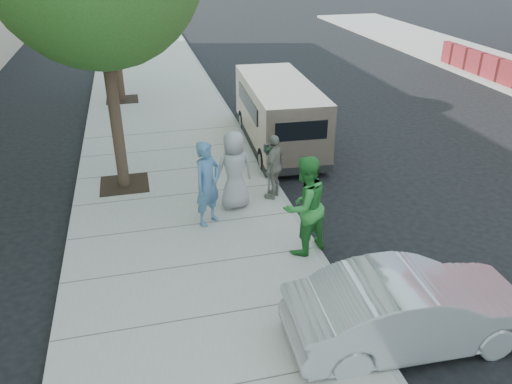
% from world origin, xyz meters
% --- Properties ---
extents(ground, '(120.00, 120.00, 0.00)m').
position_xyz_m(ground, '(0.00, 0.00, 0.00)').
color(ground, black).
rests_on(ground, ground).
extents(sidewalk, '(5.00, 60.00, 0.15)m').
position_xyz_m(sidewalk, '(-1.00, 0.00, 0.07)').
color(sidewalk, gray).
rests_on(sidewalk, ground).
extents(curb_face, '(0.12, 60.00, 0.16)m').
position_xyz_m(curb_face, '(1.44, 0.00, 0.07)').
color(curb_face, gray).
rests_on(curb_face, ground).
extents(parking_meter, '(0.28, 0.17, 1.29)m').
position_xyz_m(parking_meter, '(1.14, 1.09, 1.08)').
color(parking_meter, gray).
rests_on(parking_meter, sidewalk).
extents(van, '(2.07, 5.47, 1.99)m').
position_xyz_m(van, '(2.31, 4.35, 1.06)').
color(van, beige).
rests_on(van, ground).
extents(sedan, '(3.95, 1.51, 1.29)m').
position_xyz_m(sedan, '(2.00, -4.17, 0.64)').
color(sedan, '#A9AAB0').
rests_on(sedan, ground).
extents(person_officer, '(0.82, 0.78, 1.89)m').
position_xyz_m(person_officer, '(-0.50, 0.01, 1.09)').
color(person_officer, teal).
rests_on(person_officer, sidewalk).
extents(person_green_shirt, '(1.21, 1.09, 2.02)m').
position_xyz_m(person_green_shirt, '(1.13, -1.52, 1.16)').
color(person_green_shirt, '#2A8031').
rests_on(person_green_shirt, sidewalk).
extents(person_gray_shirt, '(0.98, 0.72, 1.83)m').
position_xyz_m(person_gray_shirt, '(0.19, 0.61, 1.07)').
color(person_gray_shirt, gray).
rests_on(person_gray_shirt, sidewalk).
extents(person_striped_polo, '(0.86, 0.97, 1.58)m').
position_xyz_m(person_striped_polo, '(1.20, 0.86, 0.94)').
color(person_striped_polo, gray).
rests_on(person_striped_polo, sidewalk).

